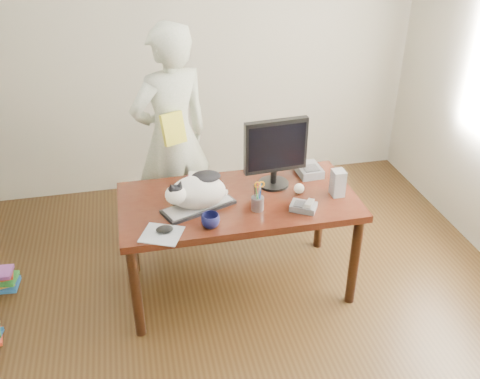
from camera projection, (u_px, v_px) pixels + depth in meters
The scene contains 17 objects.
room at pixel (263, 159), 2.80m from camera, with size 4.50×4.50×4.50m.
desk at pixel (236, 211), 3.75m from camera, with size 1.60×0.80×0.75m.
keyboard at pixel (199, 207), 3.50m from camera, with size 0.51×0.35×0.03m.
cat at pixel (196, 191), 3.43m from camera, with size 0.45×0.35×0.27m.
monitor at pixel (276, 150), 3.62m from camera, with size 0.44×0.23×0.50m.
pen_cup at pixel (258, 202), 3.46m from camera, with size 0.09×0.08×0.21m.
mousepad at pixel (162, 234), 3.24m from camera, with size 0.30×0.29×0.01m.
mouse at pixel (164, 229), 3.25m from camera, with size 0.13×0.11×0.04m.
coffee_mug at pixel (211, 221), 3.29m from camera, with size 0.12×0.12×0.09m, color #0D0E35.
phone at pixel (304, 206), 3.48m from camera, with size 0.20×0.19×0.08m.
speaker at pixel (338, 183), 3.61m from camera, with size 0.08×0.09×0.19m.
baseball at pixel (299, 189), 3.66m from camera, with size 0.07×0.07×0.07m.
book_stack at pixel (199, 180), 3.77m from camera, with size 0.23×0.19×0.08m.
calculator at pixel (309, 170), 3.90m from camera, with size 0.17×0.22×0.07m.
person at pixel (172, 139), 4.10m from camera, with size 0.65×0.43×1.79m, color white.
held_book at pixel (173, 129), 3.88m from camera, with size 0.19×0.16×0.23m.
book_pile_b at pixel (0, 279), 3.93m from camera, with size 0.26×0.20×0.15m.
Camera 1 is at (-0.65, -2.42, 2.62)m, focal length 40.00 mm.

